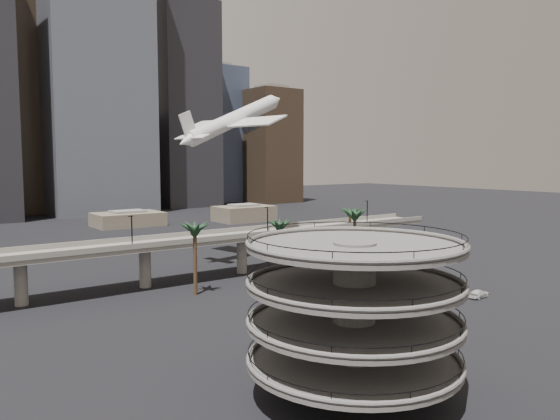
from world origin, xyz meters
TOP-DOWN VIEW (x-y plane):
  - ground at (0.00, 0.00)m, footprint 700.00×700.00m
  - parking_ramp at (-13.00, -4.00)m, footprint 22.20×22.20m
  - overpass at (0.00, 55.00)m, footprint 130.00×9.30m
  - palm_trees at (21.48, 47.47)m, footprint 54.40×18.40m
  - low_buildings at (6.89, 142.30)m, footprint 135.00×27.50m
  - skyline at (15.12, 217.08)m, footprint 269.00×86.00m
  - airborne_jet at (16.50, 66.73)m, footprint 32.89×30.11m
  - car_a at (-0.49, 13.13)m, footprint 4.39×2.78m
  - car_b at (5.01, 19.13)m, footprint 4.21×1.81m
  - car_c at (33.63, 12.06)m, footprint 5.01×2.39m

SIDE VIEW (x-z plane):
  - ground at x=0.00m, z-range 0.00..0.00m
  - car_b at x=5.01m, z-range 0.00..1.35m
  - car_a at x=-0.49m, z-range 0.00..1.39m
  - car_c at x=33.63m, z-range 0.00..1.41m
  - low_buildings at x=6.89m, z-range -0.54..6.26m
  - overpass at x=0.00m, z-range -0.01..14.69m
  - parking_ramp at x=-13.00m, z-range 1.16..18.51m
  - palm_trees at x=21.48m, z-range 4.30..18.30m
  - airborne_jet at x=16.50m, z-range 25.95..41.36m
  - skyline at x=15.12m, z-range -17.89..115.69m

